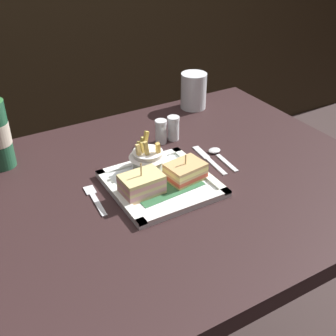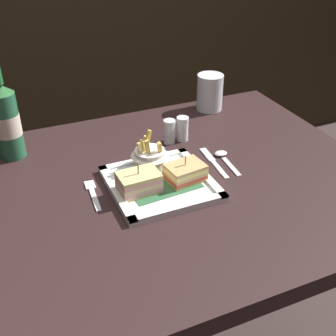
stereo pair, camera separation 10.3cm
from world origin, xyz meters
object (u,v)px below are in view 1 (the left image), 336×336
Objects in this scene: sandwich_half_right at (185,171)px; fries_cup at (148,157)px; sandwich_half_left at (142,184)px; pepper_shaker at (173,130)px; spoon at (217,153)px; square_plate at (161,184)px; fork at (95,198)px; knife at (208,159)px; water_glass at (193,93)px; dining_table at (174,218)px; salt_shaker at (161,133)px.

fries_cup is at bearing 127.49° from sandwich_half_right.
sandwich_half_left is 0.29m from pepper_shaker.
spoon is (0.26, 0.07, -0.03)m from sandwich_half_left.
pepper_shaker is at bearing 52.22° from square_plate.
square_plate is 0.16m from fork.
sandwich_half_left reaches higher than knife.
spoon is at bearing -111.12° from water_glass.
sandwich_half_left is (-0.11, -0.03, 0.16)m from dining_table.
dining_table is 0.47m from water_glass.
fries_cup is at bearing 53.72° from sandwich_half_left.
sandwich_half_left reaches higher than salt_shaker.
square_plate is 3.42× the size of pepper_shaker.
dining_table is at bearing 110.94° from sandwich_half_right.
sandwich_half_left is at bearing -126.28° from fries_cup.
pepper_shaker is (0.15, 0.19, 0.02)m from square_plate.
knife is at bearing 29.32° from sandwich_half_right.
water_glass is 0.27m from salt_shaker.
water_glass is (0.32, 0.35, 0.04)m from square_plate.
pepper_shaker is (0.31, 0.16, 0.03)m from fork.
sandwich_half_right is 0.76× the size of fork.
square_plate is at bearing -11.55° from fork.
fork is 0.80× the size of knife.
square_plate is 0.22m from salt_shaker.
dining_table is at bearing -108.89° from salt_shaker.
water_glass is at bearing 36.92° from salt_shaker.
square_plate is at bearing -162.07° from dining_table.
sandwich_half_right reaches higher than spoon.
sandwich_half_right is (0.06, -0.01, 0.02)m from square_plate.
sandwich_half_left is 0.24m from knife.
pepper_shaker reaches higher than spoon.
dining_table is 10.42× the size of sandwich_half_left.
pepper_shaker is at bearing 44.80° from sandwich_half_left.
sandwich_half_right is at bearing -13.95° from square_plate.
sandwich_half_right is at bearing -103.29° from salt_shaker.
pepper_shaker reaches higher than salt_shaker.
sandwich_half_right is 0.13m from knife.
square_plate is 0.07m from sandwich_half_left.
fork is (-0.21, 0.02, 0.13)m from dining_table.
knife is at bearing 14.82° from dining_table.
sandwich_half_left is at bearing -165.68° from spoon.
fries_cup is 0.18m from knife.
square_plate is 0.08m from fries_cup.
spoon is 1.80× the size of salt_shaker.
water_glass is (0.32, 0.29, 0.00)m from fries_cup.
dining_table is 6.33× the size of knife.
knife is (0.17, -0.02, -0.05)m from fries_cup.
knife is (0.33, 0.02, 0.00)m from fork.
fries_cup is 0.83× the size of spoon.
sandwich_half_right is (0.01, -0.03, 0.16)m from dining_table.
sandwich_half_right is at bearing -69.06° from dining_table.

